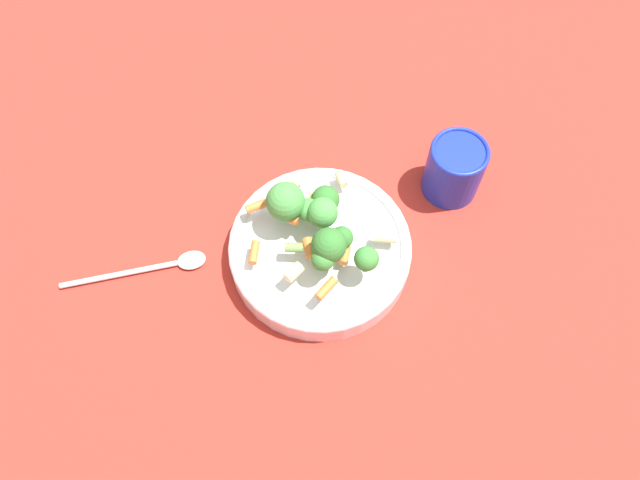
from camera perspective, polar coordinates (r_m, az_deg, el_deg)
name	(u,v)px	position (r m, az deg, el deg)	size (l,w,h in m)	color
ground_plane	(320,257)	(0.79, 0.00, -1.53)	(3.00, 3.00, 0.00)	#B72D23
bowl	(320,249)	(0.78, 0.00, -0.87)	(0.23, 0.23, 0.04)	silver
pasta_salad	(315,222)	(0.73, -0.47, 1.70)	(0.19, 0.18, 0.07)	#8CB766
cup	(455,168)	(0.83, 12.20, 6.42)	(0.07, 0.07, 0.08)	#192DAD
spoon	(160,266)	(0.81, -14.38, -2.34)	(0.18, 0.08, 0.01)	silver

